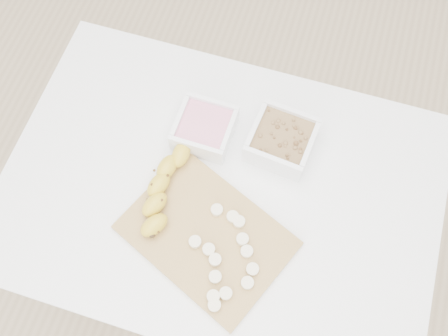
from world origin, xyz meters
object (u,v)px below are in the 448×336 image
(bowl_granola, at_px, (282,140))
(cutting_board, at_px, (207,235))
(banana, at_px, (164,190))
(table, at_px, (220,203))
(bowl_yogurt, at_px, (205,128))

(bowl_granola, distance_m, cutting_board, 0.28)
(cutting_board, xyz_separation_m, banana, (-0.12, 0.06, 0.03))
(table, height_order, bowl_yogurt, bowl_yogurt)
(bowl_yogurt, relative_size, banana, 0.58)
(bowl_granola, bearing_deg, table, -125.05)
(table, bearing_deg, bowl_granola, 54.95)
(bowl_yogurt, xyz_separation_m, cutting_board, (0.08, -0.24, -0.02))
(bowl_granola, xyz_separation_m, banana, (-0.22, -0.20, 0.00))
(bowl_yogurt, distance_m, banana, 0.18)
(table, height_order, banana, banana)
(table, xyz_separation_m, banana, (-0.12, -0.05, 0.13))
(table, distance_m, bowl_granola, 0.22)
(table, relative_size, cutting_board, 2.90)
(bowl_yogurt, bearing_deg, bowl_granola, 6.99)
(bowl_yogurt, height_order, banana, bowl_yogurt)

